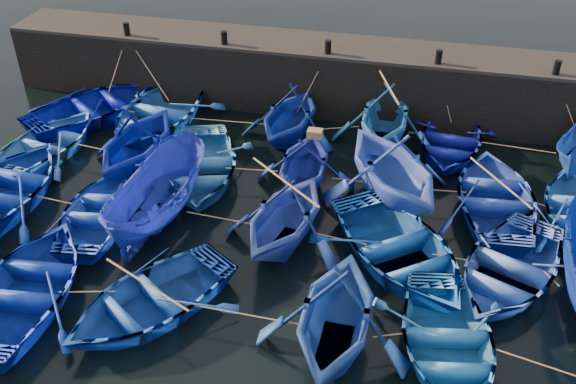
% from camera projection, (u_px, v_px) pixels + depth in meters
% --- Properties ---
extents(ground, '(120.00, 120.00, 0.00)m').
position_uv_depth(ground, '(261.00, 278.00, 17.49)').
color(ground, black).
rests_on(ground, ground).
extents(quay_wall, '(26.00, 2.50, 2.50)m').
position_uv_depth(quay_wall, '(331.00, 78.00, 25.18)').
color(quay_wall, black).
rests_on(quay_wall, ground).
extents(quay_top, '(26.00, 2.50, 0.12)m').
position_uv_depth(quay_top, '(332.00, 46.00, 24.43)').
color(quay_top, black).
rests_on(quay_top, quay_wall).
extents(bollard_0, '(0.24, 0.24, 0.50)m').
position_uv_depth(bollard_0, '(127.00, 29.00, 25.05)').
color(bollard_0, black).
rests_on(bollard_0, quay_top).
extents(bollard_1, '(0.24, 0.24, 0.50)m').
position_uv_depth(bollard_1, '(224.00, 38.00, 24.29)').
color(bollard_1, black).
rests_on(bollard_1, quay_top).
extents(bollard_2, '(0.24, 0.24, 0.50)m').
position_uv_depth(bollard_2, '(328.00, 47.00, 23.54)').
color(bollard_2, black).
rests_on(bollard_2, quay_top).
extents(bollard_3, '(0.24, 0.24, 0.50)m').
position_uv_depth(bollard_3, '(439.00, 57.00, 22.78)').
color(bollard_3, black).
rests_on(bollard_3, quay_top).
extents(bollard_4, '(0.24, 0.24, 0.50)m').
position_uv_depth(bollard_4, '(557.00, 67.00, 22.03)').
color(bollard_4, black).
rests_on(bollard_4, quay_top).
extents(boat_0, '(6.21, 6.62, 1.12)m').
position_uv_depth(boat_0, '(94.00, 106.00, 24.65)').
color(boat_0, '#000A83').
rests_on(boat_0, ground).
extents(boat_1, '(4.51, 6.00, 1.18)m').
position_uv_depth(boat_1, '(157.00, 114.00, 24.10)').
color(boat_1, '#1F54B4').
rests_on(boat_1, ground).
extents(boat_2, '(4.05, 4.53, 2.15)m').
position_uv_depth(boat_2, '(290.00, 114.00, 23.04)').
color(boat_2, navy).
rests_on(boat_2, ground).
extents(boat_3, '(3.72, 4.31, 2.26)m').
position_uv_depth(boat_3, '(385.00, 115.00, 22.88)').
color(boat_3, '#215DA2').
rests_on(boat_3, ground).
extents(boat_4, '(3.64, 4.82, 0.95)m').
position_uv_depth(boat_4, '(450.00, 140.00, 22.69)').
color(boat_4, navy).
rests_on(boat_4, ground).
extents(boat_6, '(4.07, 5.13, 0.96)m').
position_uv_depth(boat_6, '(49.00, 142.00, 22.59)').
color(boat_6, blue).
rests_on(boat_6, ground).
extents(boat_7, '(4.16, 4.73, 2.35)m').
position_uv_depth(boat_7, '(138.00, 139.00, 21.36)').
color(boat_7, '#041686').
rests_on(boat_7, ground).
extents(boat_8, '(4.99, 5.96, 1.06)m').
position_uv_depth(boat_8, '(200.00, 165.00, 21.24)').
color(boat_8, '#3578CC').
rests_on(boat_8, ground).
extents(boat_9, '(3.43, 3.93, 2.00)m').
position_uv_depth(boat_9, '(305.00, 163.00, 20.47)').
color(boat_9, navy).
rests_on(boat_9, ground).
extents(boat_10, '(6.24, 6.42, 2.58)m').
position_uv_depth(boat_10, '(393.00, 166.00, 19.80)').
color(boat_10, blue).
rests_on(boat_10, ground).
extents(boat_11, '(4.08, 5.39, 1.05)m').
position_uv_depth(boat_11, '(496.00, 197.00, 19.75)').
color(boat_11, navy).
rests_on(boat_11, ground).
extents(boat_13, '(4.09, 5.62, 1.15)m').
position_uv_depth(boat_13, '(4.00, 190.00, 19.96)').
color(boat_13, navy).
rests_on(boat_13, ground).
extents(boat_14, '(3.71, 4.76, 0.90)m').
position_uv_depth(boat_14, '(100.00, 211.00, 19.29)').
color(boat_14, blue).
rests_on(boat_14, ground).
extents(boat_15, '(2.36, 5.12, 1.92)m').
position_uv_depth(boat_15, '(157.00, 197.00, 19.00)').
color(boat_15, navy).
rests_on(boat_15, ground).
extents(boat_16, '(4.34, 4.77, 2.17)m').
position_uv_depth(boat_16, '(285.00, 214.00, 18.08)').
color(boat_16, '#253A96').
rests_on(boat_16, ground).
extents(boat_17, '(6.31, 6.59, 1.11)m').
position_uv_depth(boat_17, '(399.00, 249.00, 17.63)').
color(boat_17, '#124DA2').
rests_on(boat_17, ground).
extents(boat_18, '(5.04, 5.78, 1.00)m').
position_uv_depth(boat_18, '(509.00, 268.00, 17.08)').
color(boat_18, blue).
rests_on(boat_18, ground).
extents(boat_21, '(4.16, 5.46, 1.06)m').
position_uv_depth(boat_21, '(27.00, 287.00, 16.43)').
color(boat_21, navy).
rests_on(boat_21, ground).
extents(boat_22, '(5.42, 5.79, 0.98)m').
position_uv_depth(boat_22, '(149.00, 299.00, 16.14)').
color(boat_22, '#1744A0').
rests_on(boat_22, ground).
extents(boat_23, '(3.75, 4.34, 2.26)m').
position_uv_depth(boat_23, '(336.00, 313.00, 14.85)').
color(boat_23, navy).
rests_on(boat_23, ground).
extents(boat_24, '(4.07, 5.12, 0.95)m').
position_uv_depth(boat_24, '(446.00, 342.00, 14.99)').
color(boat_24, blue).
rests_on(boat_24, ground).
extents(wooden_crate, '(0.46, 0.34, 0.25)m').
position_uv_depth(wooden_crate, '(315.00, 133.00, 19.78)').
color(wooden_crate, olive).
rests_on(wooden_crate, boat_9).
extents(mooring_ropes, '(17.90, 11.81, 2.10)m').
position_uv_depth(mooring_ropes, '(299.00, 160.00, 20.87)').
color(mooring_ropes, tan).
rests_on(mooring_ropes, ground).
extents(loose_oars, '(10.92, 12.10, 1.34)m').
position_uv_depth(loose_oars, '(342.00, 175.00, 18.73)').
color(loose_oars, '#99724C').
rests_on(loose_oars, ground).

